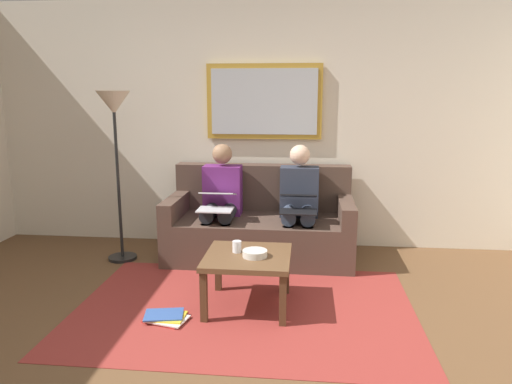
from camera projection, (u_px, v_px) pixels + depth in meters
ground_plane at (226, 379)px, 2.88m from camera, size 6.00×5.20×0.10m
wall_rear at (265, 125)px, 5.13m from camera, size 6.00×0.12×2.60m
area_rug at (244, 308)px, 3.69m from camera, size 2.60×1.80×0.01m
couch at (260, 226)px, 4.87m from camera, size 1.83×0.90×0.90m
framed_mirror at (264, 102)px, 4.99m from camera, size 1.21×0.05×0.78m
coffee_table at (248, 262)px, 3.67m from camera, size 0.65×0.65×0.43m
cup at (237, 247)px, 3.70m from camera, size 0.07×0.07×0.09m
bowl at (255, 253)px, 3.61m from camera, size 0.19×0.19×0.05m
person_left at (299, 200)px, 4.70m from camera, size 0.38×0.58×1.14m
laptop_black at (299, 203)px, 4.46m from camera, size 0.34×0.38×0.16m
person_right at (221, 198)px, 4.78m from camera, size 0.38×0.58×1.14m
laptop_silver at (217, 201)px, 4.54m from camera, size 0.33×0.39×0.16m
magazine_stack at (166, 317)px, 3.50m from camera, size 0.35×0.28×0.04m
standing_lamp at (115, 122)px, 4.53m from camera, size 0.32×0.32×1.66m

